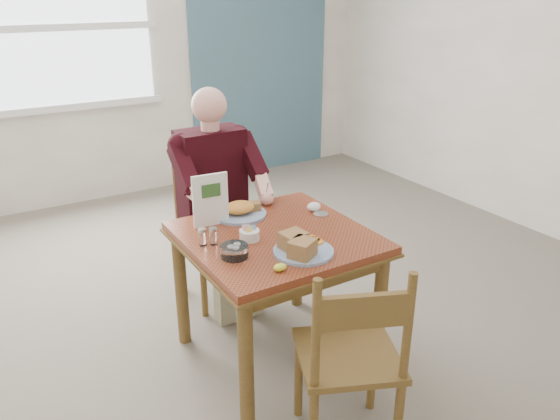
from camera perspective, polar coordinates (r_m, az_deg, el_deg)
floor at (r=3.19m, az=-0.40°, el=-14.82°), size 6.00×6.00×0.00m
wall_back at (r=5.37m, az=-17.78°, el=15.73°), size 5.50×0.00×5.50m
accent_panel at (r=5.94m, az=-2.02°, el=17.28°), size 1.60×0.02×2.80m
lemon_wedge at (r=2.44m, az=0.00°, el=-6.01°), size 0.07×0.06×0.03m
napkin at (r=3.08m, az=3.57°, el=0.34°), size 0.09×0.07×0.05m
metal_dish at (r=3.03m, az=4.28°, el=-0.44°), size 0.10×0.10×0.01m
window at (r=5.24m, az=-22.36°, el=17.23°), size 1.72×0.04×1.42m
table at (r=2.85m, az=-0.44°, el=-4.54°), size 0.92×0.92×0.75m
chair_far at (r=3.56m, az=-7.03°, el=-1.83°), size 0.42×0.42×0.95m
chair_near at (r=2.39m, az=7.39°, el=-15.21°), size 0.55×0.55×0.95m
diner at (r=3.36m, az=-6.65°, el=2.81°), size 0.53×0.56×1.39m
near_plate at (r=2.59m, az=2.16°, el=-3.84°), size 0.37×0.37×0.10m
far_plate at (r=3.02m, az=-4.14°, el=-0.03°), size 0.36×0.36×0.08m
caddy at (r=2.73m, az=-3.21°, el=-2.60°), size 0.13×0.13×0.08m
shakers at (r=2.69m, az=-7.55°, el=-2.76°), size 0.10×0.07×0.09m
creamer at (r=2.56m, az=-4.79°, el=-4.28°), size 0.14×0.14×0.06m
menu at (r=2.87m, az=-7.28°, el=1.07°), size 0.19×0.03×0.28m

